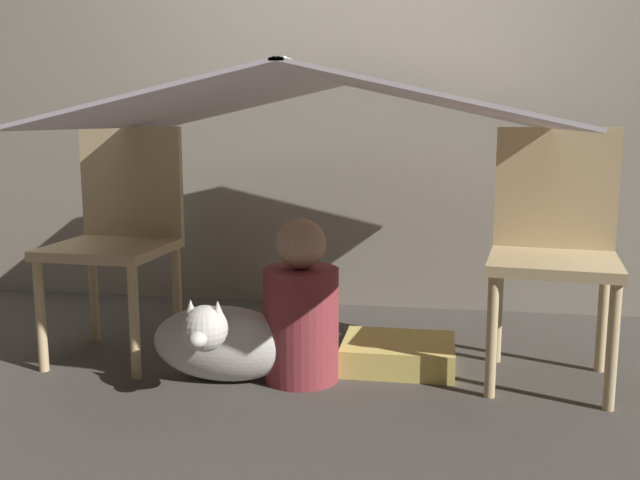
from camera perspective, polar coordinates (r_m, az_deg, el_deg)
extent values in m
plane|color=#47423D|center=(2.57, -0.33, -11.02)|extent=(8.80, 8.80, 0.00)
cube|color=gray|center=(3.46, 2.75, 15.34)|extent=(7.00, 0.05, 2.50)
cylinder|color=#D1B27F|center=(2.77, -21.44, -5.72)|extent=(0.04, 0.04, 0.41)
cylinder|color=#D1B27F|center=(2.58, -14.63, -6.42)|extent=(0.04, 0.04, 0.41)
cylinder|color=#D1B27F|center=(3.07, -17.65, -4.03)|extent=(0.04, 0.04, 0.41)
cylinder|color=#D1B27F|center=(2.90, -11.35, -4.52)|extent=(0.04, 0.04, 0.41)
cube|color=#D1B27F|center=(2.78, -16.49, -0.68)|extent=(0.44, 0.44, 0.04)
cube|color=#D1B27F|center=(2.92, -14.85, 4.52)|extent=(0.42, 0.05, 0.43)
cylinder|color=#D1B27F|center=(2.41, 13.57, -7.57)|extent=(0.04, 0.04, 0.41)
cylinder|color=#D1B27F|center=(2.42, 22.35, -7.96)|extent=(0.04, 0.04, 0.41)
cylinder|color=#D1B27F|center=(2.76, 14.03, -5.37)|extent=(0.04, 0.04, 0.41)
cylinder|color=#D1B27F|center=(2.77, 21.66, -5.72)|extent=(0.04, 0.04, 0.41)
cube|color=#D1B27F|center=(2.53, 18.16, -1.75)|extent=(0.47, 0.47, 0.04)
cube|color=#D1B27F|center=(2.69, 18.35, 3.95)|extent=(0.42, 0.08, 0.43)
cube|color=silver|center=(2.59, -8.93, 10.89)|extent=(0.80, 1.33, 0.19)
cube|color=silver|center=(2.45, 9.41, 10.95)|extent=(0.80, 1.33, 0.19)
cube|color=silver|center=(2.49, 0.00, 13.10)|extent=(0.04, 1.33, 0.01)
cylinder|color=maroon|center=(2.50, -1.52, -6.77)|extent=(0.26, 0.26, 0.40)
sphere|color=tan|center=(2.44, -1.55, -0.30)|extent=(0.17, 0.17, 0.17)
ellipsoid|color=silver|center=(2.53, -7.77, -8.20)|extent=(0.50, 0.19, 0.27)
sphere|color=silver|center=(2.33, -9.21, -7.00)|extent=(0.15, 0.15, 0.15)
ellipsoid|color=silver|center=(2.27, -9.75, -7.83)|extent=(0.06, 0.08, 0.05)
cone|color=silver|center=(2.32, -10.31, -5.50)|extent=(0.05, 0.05, 0.07)
cone|color=silver|center=(2.30, -8.18, -5.63)|extent=(0.05, 0.05, 0.07)
cube|color=#E5CC66|center=(2.68, 6.29, -9.04)|extent=(0.41, 0.33, 0.10)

